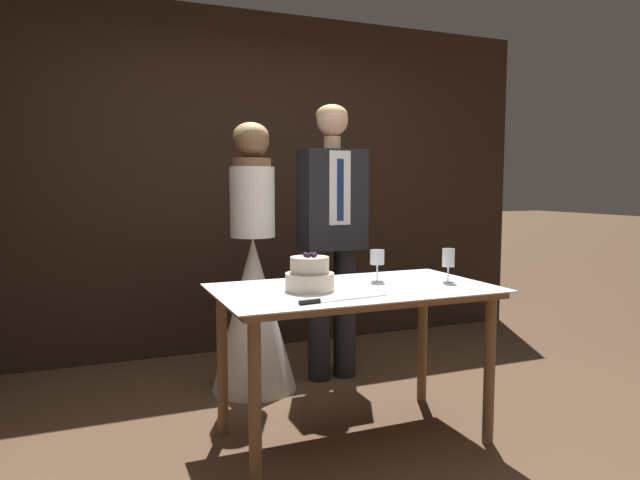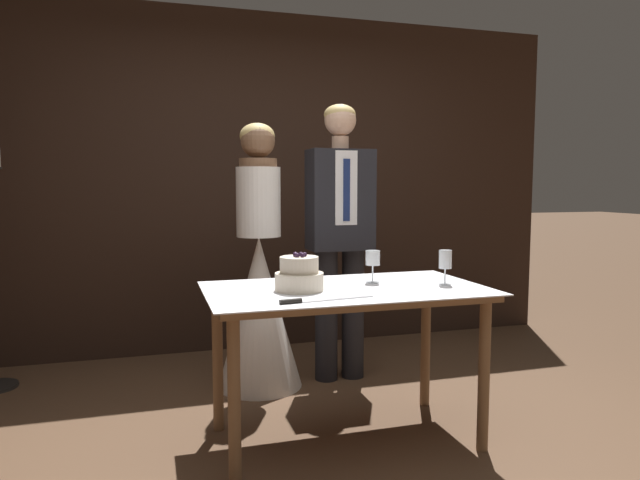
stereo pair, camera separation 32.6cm
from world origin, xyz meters
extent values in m
plane|color=brown|center=(0.00, 0.00, 0.00)|extent=(40.00, 40.00, 0.00)
cube|color=black|center=(0.00, 2.06, 1.32)|extent=(5.08, 0.12, 2.64)
cylinder|color=brown|center=(-0.50, -0.10, 0.37)|extent=(0.06, 0.06, 0.75)
cylinder|color=brown|center=(0.72, -0.10, 0.37)|extent=(0.06, 0.06, 0.75)
cylinder|color=brown|center=(-0.50, 0.51, 0.37)|extent=(0.06, 0.06, 0.75)
cylinder|color=brown|center=(0.72, 0.51, 0.37)|extent=(0.06, 0.06, 0.75)
cube|color=brown|center=(0.11, 0.21, 0.77)|extent=(1.34, 0.74, 0.03)
cube|color=white|center=(0.11, 0.21, 0.79)|extent=(1.40, 0.80, 0.01)
cylinder|color=beige|center=(-0.13, 0.20, 0.83)|extent=(0.24, 0.24, 0.09)
cylinder|color=beige|center=(-0.13, 0.20, 0.92)|extent=(0.19, 0.19, 0.08)
sphere|color=#2D1933|center=(-0.11, 0.20, 0.97)|extent=(0.02, 0.02, 0.02)
sphere|color=#2D1933|center=(-0.12, 0.22, 0.97)|extent=(0.02, 0.02, 0.02)
sphere|color=#2D1933|center=(-0.15, 0.23, 0.97)|extent=(0.02, 0.02, 0.02)
sphere|color=#2D1933|center=(-0.15, 0.21, 0.97)|extent=(0.02, 0.02, 0.02)
sphere|color=#2D1933|center=(-0.15, 0.18, 0.97)|extent=(0.02, 0.02, 0.02)
sphere|color=#2D1933|center=(-0.12, 0.18, 0.97)|extent=(0.02, 0.02, 0.02)
cube|color=silver|center=(-0.02, -0.06, 0.79)|extent=(0.35, 0.06, 0.00)
cylinder|color=black|center=(-0.25, -0.09, 0.80)|extent=(0.10, 0.03, 0.02)
cylinder|color=silver|center=(0.29, 0.31, 0.79)|extent=(0.07, 0.07, 0.00)
cylinder|color=silver|center=(0.29, 0.31, 0.84)|extent=(0.01, 0.01, 0.09)
cylinder|color=silver|center=(0.29, 0.31, 0.92)|extent=(0.08, 0.08, 0.08)
cylinder|color=maroon|center=(0.29, 0.31, 0.90)|extent=(0.06, 0.06, 0.03)
cylinder|color=silver|center=(0.63, 0.15, 0.79)|extent=(0.06, 0.06, 0.00)
cylinder|color=silver|center=(0.63, 0.15, 0.83)|extent=(0.01, 0.01, 0.08)
cylinder|color=silver|center=(0.63, 0.15, 0.92)|extent=(0.07, 0.07, 0.10)
cone|color=white|center=(-0.16, 1.11, 0.49)|extent=(0.54, 0.54, 0.98)
cylinder|color=white|center=(-0.16, 1.11, 1.20)|extent=(0.28, 0.28, 0.44)
cylinder|color=brown|center=(-0.16, 1.11, 1.44)|extent=(0.24, 0.24, 0.05)
sphere|color=brown|center=(-0.16, 1.11, 1.58)|extent=(0.22, 0.22, 0.22)
ellipsoid|color=#D6B770|center=(-0.16, 1.12, 1.61)|extent=(0.22, 0.22, 0.16)
cylinder|color=black|center=(0.29, 1.11, 0.44)|extent=(0.15, 0.15, 0.88)
cylinder|color=black|center=(0.47, 1.11, 0.44)|extent=(0.15, 0.15, 0.88)
cube|color=black|center=(0.38, 1.11, 1.20)|extent=(0.42, 0.24, 0.66)
cube|color=white|center=(0.38, 0.98, 1.28)|extent=(0.15, 0.01, 0.47)
cube|color=navy|center=(0.38, 0.98, 1.27)|extent=(0.04, 0.01, 0.39)
cylinder|color=#DBAD8E|center=(0.38, 1.11, 1.58)|extent=(0.11, 0.11, 0.08)
sphere|color=#DBAD8E|center=(0.38, 1.11, 1.72)|extent=(0.21, 0.21, 0.21)
ellipsoid|color=#D6B770|center=(0.38, 1.12, 1.76)|extent=(0.21, 0.21, 0.13)
camera|label=1|loc=(-1.13, -2.35, 1.31)|focal=32.00mm
camera|label=2|loc=(-0.82, -2.46, 1.31)|focal=32.00mm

